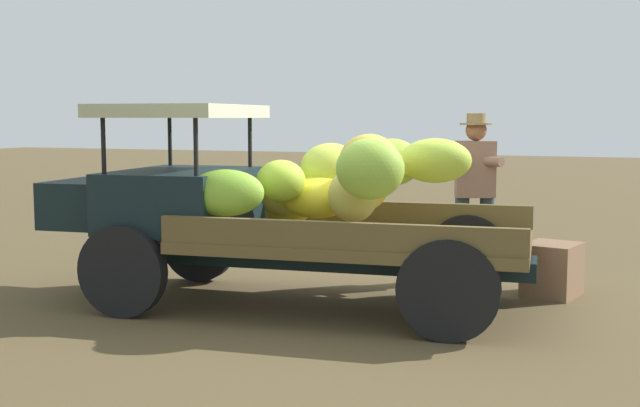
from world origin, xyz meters
name	(u,v)px	position (x,y,z in m)	size (l,w,h in m)	color
ground_plane	(330,306)	(0.00, 0.00, 0.00)	(60.00, 60.00, 0.00)	brown
truck	(269,204)	(0.56, 0.09, 0.93)	(4.56, 2.09, 1.84)	black
farmer	(475,186)	(-1.01, -1.65, 1.01)	(0.55, 0.51, 1.77)	#334247
wooden_crate	(552,269)	(-1.85, -1.21, 0.26)	(0.53, 0.47, 0.51)	#856147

